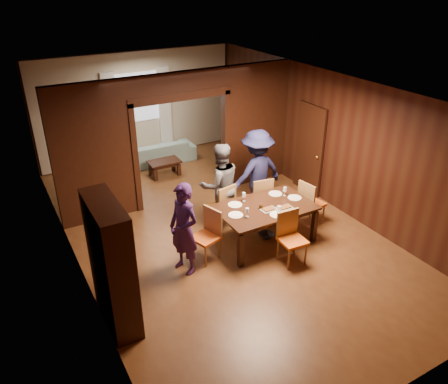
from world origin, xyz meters
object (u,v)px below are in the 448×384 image
dining_table (264,224)px  coffee_table (165,168)px  person_grey (220,185)px  person_purple (184,229)px  chair_far_r (259,197)px  chair_right (312,202)px  chair_near (293,239)px  person_navy (257,173)px  sofa (157,152)px  chair_far_l (221,205)px  chair_left (205,236)px  hutch (112,264)px

dining_table → coffee_table: bearing=97.9°
person_grey → person_purple: bearing=46.7°
person_grey → chair_far_r: 0.94m
chair_right → chair_near: size_ratio=1.00×
person_grey → chair_right: (1.66, -0.91, -0.40)m
person_navy → sofa: bearing=-80.4°
sofa → chair_right: chair_right is taller
chair_far_l → chair_far_r: (0.87, -0.09, 0.00)m
person_purple → chair_left: person_purple is taller
sofa → chair_near: (0.40, -5.49, 0.19)m
person_grey → dining_table: bearing=120.5°
person_purple → dining_table: person_purple is taller
person_navy → chair_right: size_ratio=1.93×
chair_far_r → chair_left: bearing=35.0°
person_purple → person_grey: (1.30, 1.09, 0.05)m
person_purple → chair_far_l: (1.26, 0.99, -0.35)m
dining_table → chair_near: size_ratio=1.88×
chair_near → dining_table: bearing=96.4°
coffee_table → chair_far_r: bearing=-72.7°
person_navy → chair_near: (-0.43, -1.86, -0.45)m
chair_right → person_grey: bearing=53.0°
chair_right → sofa: bearing=10.8°
person_purple → chair_far_r: 2.34m
sofa → chair_far_r: 3.94m
person_navy → person_purple: bearing=23.7°
chair_far_r → chair_near: size_ratio=1.00×
sofa → coffee_table: (-0.17, -0.89, -0.10)m
dining_table → chair_far_l: chair_far_l is taller
person_navy → dining_table: 1.26m
person_purple → chair_left: bearing=85.4°
chair_near → hutch: hutch is taller
person_navy → hutch: 3.99m
person_navy → chair_left: (-1.74, -1.01, -0.45)m
dining_table → chair_left: bearing=179.0°
coffee_table → hutch: bearing=-120.3°
person_purple → chair_far_l: person_purple is taller
sofa → chair_far_r: (0.76, -3.86, 0.19)m
person_purple → dining_table: bearing=74.0°
coffee_table → chair_right: bearing=-64.5°
person_grey → dining_table: (0.43, -0.99, -0.51)m
sofa → chair_near: chair_near is taller
sofa → chair_right: size_ratio=2.09×
coffee_table → person_grey: bearing=-88.1°
chair_left → hutch: hutch is taller
person_grey → hutch: size_ratio=0.89×
chair_far_l → hutch: bearing=19.0°
chair_right → chair_far_r: size_ratio=1.00×
person_grey → person_navy: size_ratio=0.94×
person_purple → coffee_table: (1.21, 3.87, -0.64)m
sofa → dining_table: bearing=95.4°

